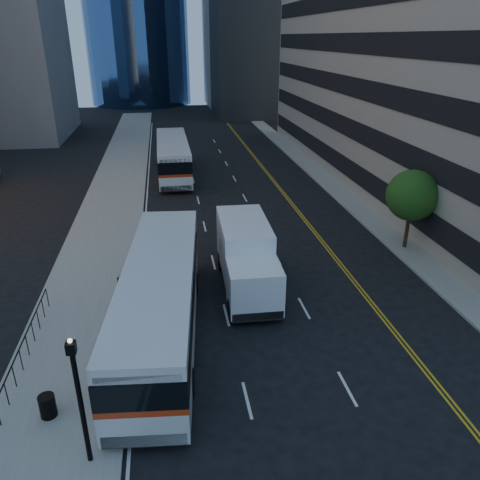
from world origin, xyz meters
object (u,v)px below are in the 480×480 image
(street_tree, at_px, (412,196))
(bus_front, at_px, (161,298))
(lamp_post, at_px, (80,397))
(trash_can, at_px, (48,406))
(bus_rear, at_px, (173,156))
(box_truck, at_px, (246,257))

(street_tree, distance_m, bus_front, 17.24)
(lamp_post, bearing_deg, trash_can, 127.72)
(bus_rear, relative_size, trash_can, 15.50)
(bus_front, relative_size, box_truck, 1.86)
(trash_can, bearing_deg, lamp_post, -52.28)
(lamp_post, xyz_separation_m, box_truck, (6.95, 10.54, -0.84))
(lamp_post, bearing_deg, bus_rear, 83.80)
(bus_rear, bearing_deg, street_tree, -55.16)
(lamp_post, relative_size, box_truck, 0.60)
(bus_rear, bearing_deg, bus_front, -93.03)
(street_tree, xyz_separation_m, bus_front, (-15.60, -7.15, -1.69))
(trash_can, bearing_deg, bus_rear, 80.39)
(bus_front, distance_m, box_truck, 5.86)
(lamp_post, height_order, trash_can, lamp_post)
(bus_front, relative_size, bus_rear, 1.04)
(street_tree, distance_m, trash_can, 23.17)
(bus_rear, distance_m, trash_can, 32.58)
(street_tree, bearing_deg, lamp_post, -142.13)
(street_tree, bearing_deg, bus_rear, 125.10)
(street_tree, distance_m, bus_rear, 24.89)
(lamp_post, relative_size, trash_can, 5.23)
(trash_can, bearing_deg, street_tree, 30.88)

